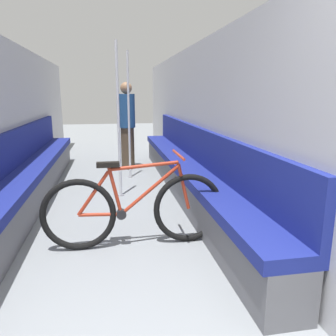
{
  "coord_description": "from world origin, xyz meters",
  "views": [
    {
      "loc": [
        0.0,
        -0.68,
        1.39
      ],
      "look_at": [
        0.67,
        3.02,
        0.53
      ],
      "focal_mm": 35.0,
      "sensor_mm": 36.0,
      "label": 1
    }
  ],
  "objects_px": {
    "bicycle": "(135,209)",
    "grab_pole_far": "(118,124)",
    "bench_seat_row_left": "(28,179)",
    "passenger_standing": "(127,125)",
    "bench_seat_row_right": "(187,172)",
    "grab_pole_near": "(129,118)"
  },
  "relations": [
    {
      "from": "bench_seat_row_left",
      "to": "bicycle",
      "type": "bearing_deg",
      "value": -49.44
    },
    {
      "from": "bench_seat_row_right",
      "to": "grab_pole_far",
      "type": "distance_m",
      "value": 1.15
    },
    {
      "from": "bench_seat_row_left",
      "to": "passenger_standing",
      "type": "bearing_deg",
      "value": 52.74
    },
    {
      "from": "bicycle",
      "to": "grab_pole_far",
      "type": "bearing_deg",
      "value": 73.64
    },
    {
      "from": "grab_pole_near",
      "to": "passenger_standing",
      "type": "height_order",
      "value": "grab_pole_near"
    },
    {
      "from": "bench_seat_row_right",
      "to": "grab_pole_near",
      "type": "relative_size",
      "value": 2.7
    },
    {
      "from": "bench_seat_row_left",
      "to": "bicycle",
      "type": "height_order",
      "value": "bench_seat_row_left"
    },
    {
      "from": "passenger_standing",
      "to": "bench_seat_row_right",
      "type": "bearing_deg",
      "value": -6.04
    },
    {
      "from": "grab_pole_far",
      "to": "grab_pole_near",
      "type": "bearing_deg",
      "value": 78.92
    },
    {
      "from": "grab_pole_far",
      "to": "passenger_standing",
      "type": "bearing_deg",
      "value": 83.13
    },
    {
      "from": "bench_seat_row_right",
      "to": "grab_pole_far",
      "type": "xyz_separation_m",
      "value": [
        -0.92,
        0.12,
        0.68
      ]
    },
    {
      "from": "bench_seat_row_left",
      "to": "passenger_standing",
      "type": "xyz_separation_m",
      "value": [
        1.38,
        1.81,
        0.5
      ]
    },
    {
      "from": "bicycle",
      "to": "passenger_standing",
      "type": "relative_size",
      "value": 1.05
    },
    {
      "from": "bicycle",
      "to": "grab_pole_far",
      "type": "height_order",
      "value": "grab_pole_far"
    },
    {
      "from": "bench_seat_row_left",
      "to": "grab_pole_far",
      "type": "xyz_separation_m",
      "value": [
        1.17,
        0.12,
        0.68
      ]
    },
    {
      "from": "bench_seat_row_left",
      "to": "bench_seat_row_right",
      "type": "xyz_separation_m",
      "value": [
        2.09,
        0.0,
        0.0
      ]
    },
    {
      "from": "bench_seat_row_right",
      "to": "grab_pole_near",
      "type": "xyz_separation_m",
      "value": [
        -0.72,
        1.13,
        0.68
      ]
    },
    {
      "from": "grab_pole_far",
      "to": "bench_seat_row_right",
      "type": "bearing_deg",
      "value": -7.13
    },
    {
      "from": "bench_seat_row_right",
      "to": "bicycle",
      "type": "xyz_separation_m",
      "value": [
        -0.84,
        -1.46,
        0.03
      ]
    },
    {
      "from": "bench_seat_row_right",
      "to": "grab_pole_far",
      "type": "bearing_deg",
      "value": 172.87
    },
    {
      "from": "bicycle",
      "to": "passenger_standing",
      "type": "xyz_separation_m",
      "value": [
        0.13,
        3.27,
        0.47
      ]
    },
    {
      "from": "passenger_standing",
      "to": "grab_pole_near",
      "type": "bearing_deg",
      "value": -28.08
    }
  ]
}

